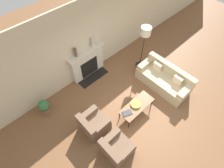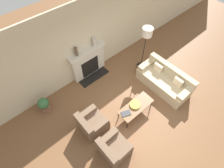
{
  "view_description": "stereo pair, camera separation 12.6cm",
  "coord_description": "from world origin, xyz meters",
  "px_view_note": "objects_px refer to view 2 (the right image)",
  "views": [
    {
      "loc": [
        -2.46,
        -1.3,
        5.29
      ],
      "look_at": [
        0.02,
        1.34,
        0.45
      ],
      "focal_mm": 28.0,
      "sensor_mm": 36.0,
      "label": 1
    },
    {
      "loc": [
        -2.37,
        -1.39,
        5.29
      ],
      "look_at": [
        0.02,
        1.34,
        0.45
      ],
      "focal_mm": 28.0,
      "sensor_mm": 36.0,
      "label": 2
    }
  ],
  "objects_px": {
    "couch": "(165,81)",
    "armchair_far": "(92,123)",
    "coffee_table": "(136,107)",
    "armchair_near": "(114,148)",
    "mantel_vase_left": "(76,52)",
    "bowl": "(135,105)",
    "book": "(126,113)",
    "floor_lamp": "(147,36)",
    "mantel_vase_center_left": "(94,42)",
    "potted_plant": "(44,105)",
    "fireplace": "(89,63)"
  },
  "relations": [
    {
      "from": "couch",
      "to": "mantel_vase_center_left",
      "type": "bearing_deg",
      "value": -150.67
    },
    {
      "from": "book",
      "to": "armchair_near",
      "type": "bearing_deg",
      "value": -130.25
    },
    {
      "from": "couch",
      "to": "book",
      "type": "distance_m",
      "value": 2.02
    },
    {
      "from": "book",
      "to": "floor_lamp",
      "type": "bearing_deg",
      "value": 53.16
    },
    {
      "from": "book",
      "to": "coffee_table",
      "type": "bearing_deg",
      "value": 18.49
    },
    {
      "from": "couch",
      "to": "mantel_vase_center_left",
      "type": "xyz_separation_m",
      "value": [
        -1.31,
        2.32,
        1.05
      ]
    },
    {
      "from": "armchair_near",
      "to": "coffee_table",
      "type": "bearing_deg",
      "value": -70.72
    },
    {
      "from": "couch",
      "to": "bowl",
      "type": "distance_m",
      "value": 1.61
    },
    {
      "from": "coffee_table",
      "to": "book",
      "type": "bearing_deg",
      "value": 176.62
    },
    {
      "from": "coffee_table",
      "to": "potted_plant",
      "type": "bearing_deg",
      "value": 136.18
    },
    {
      "from": "mantel_vase_left",
      "to": "mantel_vase_center_left",
      "type": "relative_size",
      "value": 1.0
    },
    {
      "from": "armchair_near",
      "to": "bowl",
      "type": "xyz_separation_m",
      "value": [
        1.38,
        0.53,
        0.16
      ]
    },
    {
      "from": "couch",
      "to": "mantel_vase_left",
      "type": "distance_m",
      "value": 3.27
    },
    {
      "from": "bowl",
      "to": "floor_lamp",
      "type": "height_order",
      "value": "floor_lamp"
    },
    {
      "from": "floor_lamp",
      "to": "mantel_vase_center_left",
      "type": "xyz_separation_m",
      "value": [
        -1.43,
        1.09,
        -0.15
      ]
    },
    {
      "from": "book",
      "to": "mantel_vase_left",
      "type": "xyz_separation_m",
      "value": [
        -0.03,
        2.39,
        0.91
      ]
    },
    {
      "from": "couch",
      "to": "book",
      "type": "bearing_deg",
      "value": -88.1
    },
    {
      "from": "mantel_vase_left",
      "to": "armchair_far",
      "type": "bearing_deg",
      "value": -116.01
    },
    {
      "from": "couch",
      "to": "armchair_near",
      "type": "xyz_separation_m",
      "value": [
        -2.98,
        -0.58,
        -0.01
      ]
    },
    {
      "from": "coffee_table",
      "to": "bowl",
      "type": "bearing_deg",
      "value": 96.34
    },
    {
      "from": "couch",
      "to": "mantel_vase_center_left",
      "type": "relative_size",
      "value": 5.93
    },
    {
      "from": "floor_lamp",
      "to": "potted_plant",
      "type": "distance_m",
      "value": 4.15
    },
    {
      "from": "couch",
      "to": "mantel_vase_left",
      "type": "xyz_separation_m",
      "value": [
        -2.05,
        2.32,
        1.05
      ]
    },
    {
      "from": "armchair_far",
      "to": "mantel_vase_center_left",
      "type": "height_order",
      "value": "mantel_vase_center_left"
    },
    {
      "from": "bowl",
      "to": "mantel_vase_left",
      "type": "bearing_deg",
      "value": 100.74
    },
    {
      "from": "potted_plant",
      "to": "bowl",
      "type": "bearing_deg",
      "value": -43.18
    },
    {
      "from": "bowl",
      "to": "book",
      "type": "xyz_separation_m",
      "value": [
        -0.42,
        -0.03,
        -0.02
      ]
    },
    {
      "from": "couch",
      "to": "coffee_table",
      "type": "xyz_separation_m",
      "value": [
        -1.6,
        -0.09,
        0.09
      ]
    },
    {
      "from": "book",
      "to": "mantel_vase_center_left",
      "type": "height_order",
      "value": "mantel_vase_center_left"
    },
    {
      "from": "coffee_table",
      "to": "mantel_vase_left",
      "type": "bearing_deg",
      "value": 100.65
    },
    {
      "from": "coffee_table",
      "to": "mantel_vase_center_left",
      "type": "relative_size",
      "value": 3.73
    },
    {
      "from": "fireplace",
      "to": "coffee_table",
      "type": "bearing_deg",
      "value": -88.4
    },
    {
      "from": "mantel_vase_left",
      "to": "potted_plant",
      "type": "distance_m",
      "value": 2.05
    },
    {
      "from": "mantel_vase_center_left",
      "to": "potted_plant",
      "type": "relative_size",
      "value": 0.57
    },
    {
      "from": "armchair_near",
      "to": "mantel_vase_left",
      "type": "height_order",
      "value": "mantel_vase_left"
    },
    {
      "from": "armchair_far",
      "to": "floor_lamp",
      "type": "bearing_deg",
      "value": -75.27
    },
    {
      "from": "fireplace",
      "to": "coffee_table",
      "type": "height_order",
      "value": "fireplace"
    },
    {
      "from": "fireplace",
      "to": "mantel_vase_center_left",
      "type": "relative_size",
      "value": 4.52
    },
    {
      "from": "couch",
      "to": "armchair_far",
      "type": "relative_size",
      "value": 2.5
    },
    {
      "from": "floor_lamp",
      "to": "mantel_vase_center_left",
      "type": "bearing_deg",
      "value": 142.88
    },
    {
      "from": "bowl",
      "to": "couch",
      "type": "bearing_deg",
      "value": 1.45
    },
    {
      "from": "book",
      "to": "mantel_vase_left",
      "type": "bearing_deg",
      "value": 112.65
    },
    {
      "from": "armchair_near",
      "to": "coffee_table",
      "type": "height_order",
      "value": "armchair_near"
    },
    {
      "from": "armchair_near",
      "to": "coffee_table",
      "type": "xyz_separation_m",
      "value": [
        1.38,
        0.48,
        0.09
      ]
    },
    {
      "from": "armchair_far",
      "to": "mantel_vase_center_left",
      "type": "distance_m",
      "value": 2.75
    },
    {
      "from": "potted_plant",
      "to": "book",
      "type": "bearing_deg",
      "value": -49.66
    },
    {
      "from": "book",
      "to": "mantel_vase_left",
      "type": "distance_m",
      "value": 2.56
    },
    {
      "from": "armchair_far",
      "to": "fireplace",
      "type": "bearing_deg",
      "value": -34.86
    },
    {
      "from": "mantel_vase_center_left",
      "to": "armchair_far",
      "type": "bearing_deg",
      "value": -131.34
    },
    {
      "from": "mantel_vase_left",
      "to": "book",
      "type": "bearing_deg",
      "value": -89.22
    }
  ]
}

